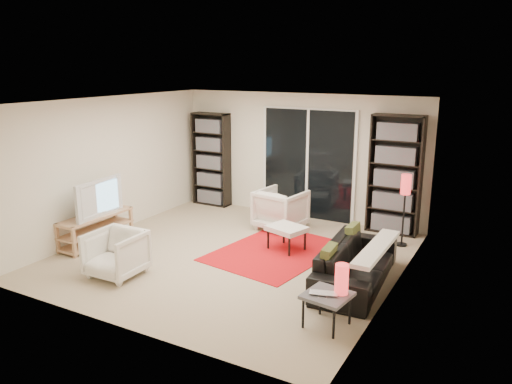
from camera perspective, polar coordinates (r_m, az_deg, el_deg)
floor at (r=7.94m, az=-2.65°, el=-7.27°), size 5.00×5.00×0.00m
wall_back at (r=9.75m, az=4.98°, el=4.15°), size 5.00×0.02×2.40m
wall_front at (r=5.68m, az=-16.09°, el=-3.93°), size 5.00×0.02×2.40m
wall_left at (r=9.11m, az=-16.30°, el=2.89°), size 0.02×5.00×2.40m
wall_right at (r=6.65m, az=15.93°, el=-1.24°), size 0.02×5.00×2.40m
ceiling at (r=7.39m, az=-2.87°, el=10.29°), size 5.00×5.00×0.02m
sliding_door at (r=9.66m, az=5.95°, el=3.13°), size 1.92×0.08×2.16m
bookshelf_left at (r=10.57m, az=-5.14°, el=3.72°), size 0.80×0.30×1.95m
bookshelf_right at (r=9.03m, az=15.60°, el=1.87°), size 0.90×0.30×2.10m
tv_stand at (r=8.78m, az=-17.81°, el=-3.98°), size 0.43×1.35×0.50m
tv at (r=8.62m, az=-17.99°, el=-0.57°), size 0.23×1.07×0.61m
rug at (r=8.08m, az=2.25°, el=-6.80°), size 1.89×2.36×0.01m
sofa at (r=7.02m, az=11.35°, el=-8.01°), size 0.90×2.01×0.57m
armchair_back at (r=9.08m, az=2.85°, el=-1.98°), size 0.89×0.91×0.74m
armchair_front at (r=7.37m, az=-15.72°, el=-6.82°), size 0.72×0.74×0.66m
ottoman at (r=8.07m, az=3.52°, el=-4.30°), size 0.69×0.62×0.40m
side_table at (r=5.85m, az=8.15°, el=-11.84°), size 0.55×0.55×0.40m
laptop at (r=5.77m, az=7.67°, el=-11.62°), size 0.37×0.29×0.03m
table_lamp at (r=5.80m, az=9.76°, el=-9.77°), size 0.16×0.16×0.35m
floor_lamp at (r=8.44m, az=16.70°, el=-0.11°), size 0.18×0.18×1.21m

